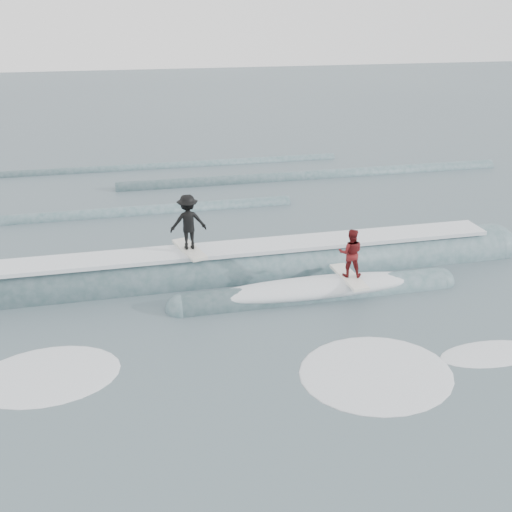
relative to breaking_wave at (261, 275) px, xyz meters
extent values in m
plane|color=#3A4955|center=(-0.31, -6.17, -0.05)|extent=(160.00, 160.00, 0.00)
cylinder|color=#355559|center=(-0.31, 0.38, -0.05)|extent=(19.52, 1.89, 1.89)
sphere|color=#355559|center=(9.45, 0.38, -0.05)|extent=(1.89, 1.89, 1.89)
cylinder|color=#355559|center=(1.49, -1.82, -0.05)|extent=(9.00, 1.05, 1.05)
sphere|color=#355559|center=(-3.01, -1.82, -0.05)|extent=(1.05, 1.05, 1.05)
sphere|color=#355559|center=(5.99, -1.82, -0.05)|extent=(1.05, 1.05, 1.05)
cube|color=white|center=(-0.31, 0.38, 0.96)|extent=(18.00, 1.30, 0.14)
ellipsoid|color=white|center=(1.49, -1.82, 0.25)|extent=(7.60, 1.30, 0.60)
cube|color=silver|center=(-2.45, 0.38, 1.08)|extent=(1.06, 2.07, 0.10)
imported|color=black|center=(-2.45, 0.38, 2.09)|extent=(1.26, 0.74, 1.92)
cube|color=white|center=(2.60, -1.82, 0.52)|extent=(0.66, 2.03, 0.10)
imported|color=#5D1113|center=(2.60, -1.82, 1.40)|extent=(0.96, 0.85, 1.65)
ellipsoid|color=white|center=(1.64, -6.34, -0.05)|extent=(4.22, 2.88, 0.10)
ellipsoid|color=white|center=(-6.80, -4.54, -0.05)|extent=(3.25, 2.22, 0.10)
ellipsoid|color=white|center=(5.14, -6.21, -0.05)|extent=(2.52, 1.72, 0.10)
cylinder|color=#355559|center=(-7.76, 7.83, -0.05)|extent=(22.00, 0.70, 0.70)
cylinder|color=#355559|center=(5.93, 11.83, -0.05)|extent=(22.00, 0.80, 0.80)
cylinder|color=#355559|center=(-2.58, 15.83, -0.05)|extent=(22.00, 0.60, 0.60)
camera|label=1|loc=(-4.19, -17.85, 8.84)|focal=40.00mm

